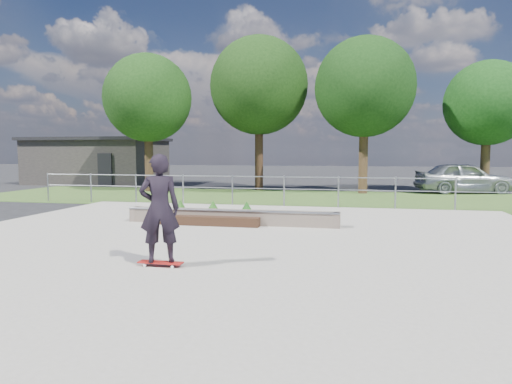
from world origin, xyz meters
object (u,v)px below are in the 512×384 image
at_px(planter_bed, 211,216).
at_px(parked_car, 463,178).
at_px(skateboarder, 159,209).
at_px(grind_ledge, 231,217).

distance_m(planter_bed, parked_car, 15.51).
distance_m(planter_bed, skateboarder, 5.08).
bearing_deg(grind_ledge, planter_bed, 169.64).
bearing_deg(parked_car, planter_bed, 131.96).
bearing_deg(planter_bed, grind_ledge, -10.36).
distance_m(grind_ledge, parked_car, 15.23).
xyz_separation_m(grind_ledge, skateboarder, (0.01, -4.85, 0.82)).
relative_size(planter_bed, parked_car, 0.65).
bearing_deg(planter_bed, skateboarder, -82.57).
xyz_separation_m(grind_ledge, planter_bed, (-0.63, 0.12, -0.02)).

